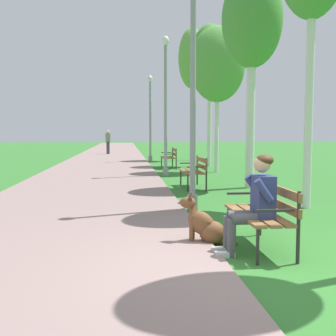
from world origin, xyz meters
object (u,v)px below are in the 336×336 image
Objects in this scene: park_bench_near at (264,210)px; dog_brown at (205,225)px; park_bench_mid at (195,169)px; lamp_post_far at (150,117)px; pedestrian_distant at (108,142)px; birch_tree_sixth at (192,60)px; lamp_post_mid at (166,105)px; lamp_post_near at (193,85)px; birch_tree_fourth at (217,65)px; park_bench_far at (170,156)px; person_seated_on_near_bench at (254,200)px; birch_tree_fifth at (210,58)px; birch_tree_third at (252,22)px.

dog_brown is at bearing 157.34° from park_bench_near.
lamp_post_far reaches higher than park_bench_mid.
dog_brown is at bearing -84.67° from pedestrian_distant.
birch_tree_sixth is at bearing 21.05° from lamp_post_far.
lamp_post_mid is 0.68× the size of birch_tree_sixth.
park_bench_near reaches higher than dog_brown.
birch_tree_fourth reaches higher than lamp_post_near.
dog_brown is at bearing -93.88° from park_bench_far.
park_bench_near is at bearing -99.00° from birch_tree_fourth.
birch_tree_sixth reaches higher than person_seated_on_near_bench.
dog_brown is at bearing -101.58° from birch_tree_fifth.
birch_tree_sixth is (2.00, 17.56, 4.65)m from person_seated_on_near_bench.
birch_tree_fifth is 0.89× the size of birch_tree_sixth.
birch_tree_fifth is (0.37, 7.49, 0.32)m from birch_tree_third.
park_bench_near is 0.21× the size of birch_tree_sixth.
park_bench_far is 12.75m from person_seated_on_near_bench.
dog_brown is at bearing -98.42° from birch_tree_sixth.
lamp_post_near is 8.18m from birch_tree_fourth.
dog_brown is at bearing -103.18° from birch_tree_fourth.
birch_tree_third reaches higher than lamp_post_far.
birch_tree_fourth is at bearing -51.96° from park_bench_far.
lamp_post_near is at bearing -83.43° from pedestrian_distant.
lamp_post_near is 0.81× the size of birch_tree_third.
lamp_post_mid reaches higher than lamp_post_far.
park_bench_near is 0.91× the size of pedestrian_distant.
dog_brown is 0.14× the size of birch_tree_third.
pedestrian_distant is at bearing 96.57° from lamp_post_near.
birch_tree_fourth is at bearing 32.42° from lamp_post_mid.
birch_tree_fourth is (2.39, 10.19, 3.77)m from dog_brown.
dog_brown is (-0.72, 0.30, -0.25)m from park_bench_near.
birch_tree_third is 11.37m from birch_tree_sixth.
lamp_post_near is at bearing -100.30° from park_bench_mid.
lamp_post_near reaches higher than person_seated_on_near_bench.
park_bench_mid is 0.26× the size of birch_tree_third.
birch_tree_third is at bearing -75.76° from pedestrian_distant.
park_bench_far is 12.22m from dog_brown.
birch_tree_sixth is at bearing 81.44° from park_bench_mid.
park_bench_mid is at bearing 79.70° from lamp_post_near.
birch_tree_fourth is at bearing -91.08° from birch_tree_sixth.
lamp_post_mid reaches higher than pedestrian_distant.
park_bench_far is 9.92m from lamp_post_near.
person_seated_on_near_bench is 0.23× the size of birch_tree_fourth.
lamp_post_far is 0.62× the size of birch_tree_sixth.
birch_tree_sixth is at bearing 74.87° from lamp_post_mid.
birch_tree_fifth is (2.70, 13.16, 4.50)m from dog_brown.
birch_tree_third is (1.60, 5.97, 3.92)m from park_bench_near.
lamp_post_mid is (-0.20, 9.44, 1.77)m from person_seated_on_near_bench.
dog_brown is at bearing -98.14° from park_bench_mid.
birch_tree_third reaches higher than lamp_post_mid.
person_seated_on_near_bench is (-0.31, -6.33, 0.17)m from park_bench_mid.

